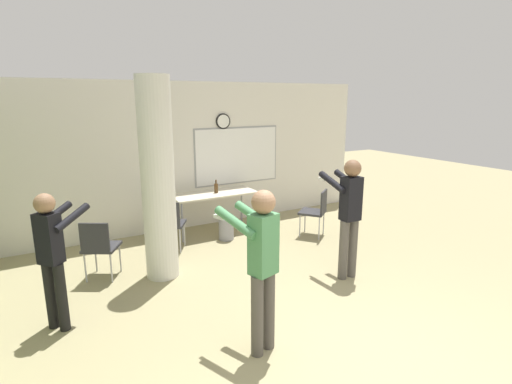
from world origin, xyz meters
TOP-DOWN VIEW (x-y plane):
  - ground_plane at (0.00, 0.00)m, footprint 24.00×24.00m
  - wall_back at (0.02, 5.06)m, footprint 8.00×0.15m
  - support_pillar at (-1.10, 3.09)m, footprint 0.46×0.46m
  - folding_table at (0.34, 4.51)m, footprint 1.59×0.68m
  - bottle_on_table at (0.39, 4.51)m, footprint 0.07×0.07m
  - waste_bin at (0.35, 4.00)m, footprint 0.27×0.27m
  - chair_table_left at (-0.70, 3.95)m, footprint 0.60×0.60m
  - chair_mid_room at (1.86, 3.33)m, footprint 0.62×0.62m
  - chair_near_pillar at (-1.89, 3.40)m, footprint 0.60×0.60m
  - person_watching_back at (-2.49, 2.35)m, footprint 0.60×0.58m
  - person_playing_side at (1.16, 1.75)m, footprint 0.38×0.67m
  - person_playing_front at (-0.76, 0.88)m, footprint 0.49×0.66m

SIDE VIEW (x-z plane):
  - ground_plane at x=0.00m, z-range 0.00..0.00m
  - waste_bin at x=0.35m, z-range 0.00..0.40m
  - chair_table_left at x=-0.70m, z-range 0.08..0.95m
  - chair_mid_room at x=1.86m, z-range 0.08..0.95m
  - chair_near_pillar at x=-1.89m, z-range 0.08..0.95m
  - folding_table at x=0.34m, z-range 0.32..1.08m
  - bottle_on_table at x=0.39m, z-range 0.73..0.97m
  - person_watching_back at x=-2.49m, z-range 0.14..1.68m
  - person_playing_front at x=-0.76m, z-range 0.15..1.83m
  - person_playing_side at x=1.16m, z-range 0.15..1.85m
  - wall_back at x=0.02m, z-range 0.00..2.80m
  - support_pillar at x=-1.10m, z-range 0.00..2.80m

